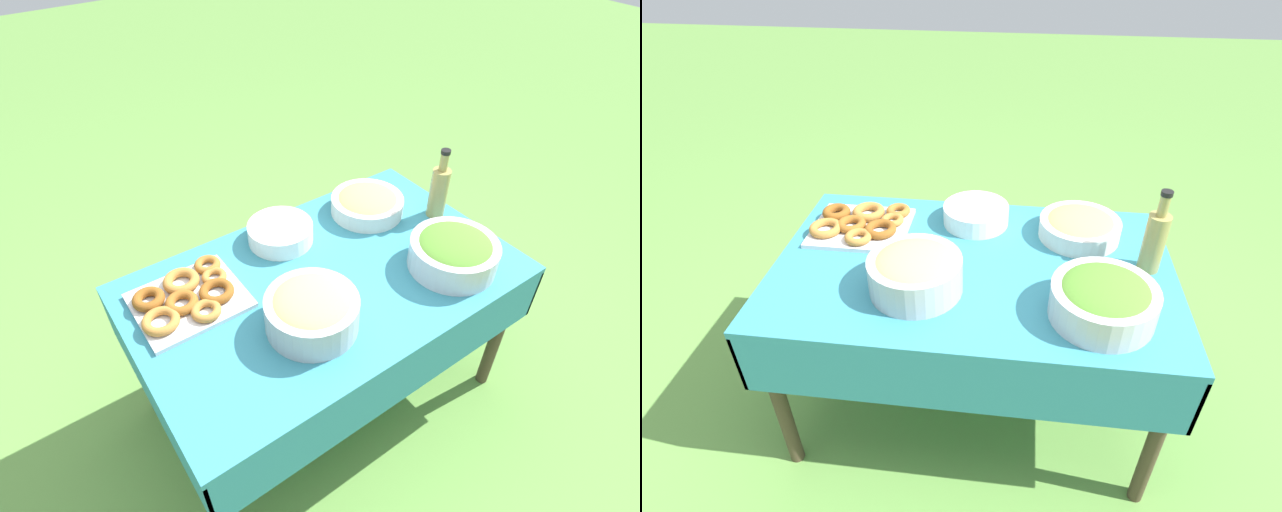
{
  "view_description": "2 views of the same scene",
  "coord_description": "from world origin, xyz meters",
  "views": [
    {
      "loc": [
        0.75,
        1.01,
        1.88
      ],
      "look_at": [
        0.0,
        -0.03,
        0.77
      ],
      "focal_mm": 28.0,
      "sensor_mm": 36.0,
      "label": 1
    },
    {
      "loc": [
        -0.13,
        1.34,
        1.69
      ],
      "look_at": [
        0.03,
        0.03,
        0.74
      ],
      "focal_mm": 28.0,
      "sensor_mm": 36.0,
      "label": 2
    }
  ],
  "objects": [
    {
      "name": "pasta_bowl",
      "position": [
        0.16,
        0.15,
        0.76
      ],
      "size": [
        0.29,
        0.29,
        0.14
      ],
      "color": "#B2B7BC",
      "rests_on": "picnic_table"
    },
    {
      "name": "bread_bowl",
      "position": [
        -0.36,
        -0.22,
        0.73
      ],
      "size": [
        0.29,
        0.29,
        0.09
      ],
      "color": "silver",
      "rests_on": "picnic_table"
    },
    {
      "name": "salad_bowl",
      "position": [
        -0.4,
        0.21,
        0.75
      ],
      "size": [
        0.31,
        0.31,
        0.13
      ],
      "color": "silver",
      "rests_on": "picnic_table"
    },
    {
      "name": "olive_oil_bottle",
      "position": [
        -0.58,
        -0.05,
        0.8
      ],
      "size": [
        0.07,
        0.07,
        0.29
      ],
      "color": "#998E4C",
      "rests_on": "picnic_table"
    },
    {
      "name": "picnic_table",
      "position": [
        0.0,
        0.0,
        0.59
      ],
      "size": [
        1.34,
        0.83,
        0.69
      ],
      "color": "teal",
      "rests_on": "ground_plane"
    },
    {
      "name": "plate_stack",
      "position": [
        0.02,
        -0.27,
        0.72
      ],
      "size": [
        0.24,
        0.24,
        0.07
      ],
      "color": "white",
      "rests_on": "picnic_table"
    },
    {
      "name": "donut_platter",
      "position": [
        0.44,
        -0.17,
        0.71
      ],
      "size": [
        0.36,
        0.33,
        0.05
      ],
      "color": "silver",
      "rests_on": "picnic_table"
    },
    {
      "name": "ground_plane",
      "position": [
        0.0,
        0.0,
        0.0
      ],
      "size": [
        14.0,
        14.0,
        0.0
      ],
      "primitive_type": "plane",
      "color": "#609342"
    }
  ]
}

